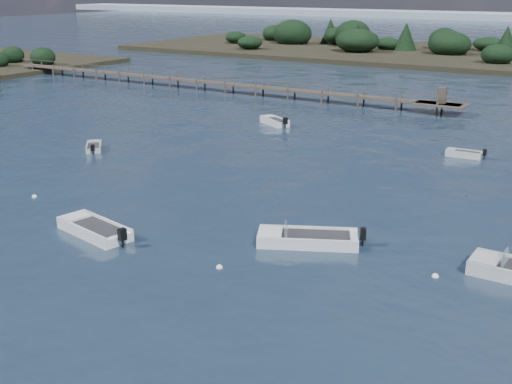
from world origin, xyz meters
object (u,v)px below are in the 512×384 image
Objects in this scene: tender_far_grey at (94,148)px; jetty at (229,84)px; tender_far_grey_b at (464,155)px; tender_far_white at (275,123)px; dinghy_mid_white_a at (307,241)px; dinghy_mid_grey at (95,231)px.

tender_far_grey is 0.04× the size of jetty.
tender_far_grey_b is (25.67, 13.22, 0.00)m from tender_far_grey.
tender_far_grey_b is 18.35m from tender_far_white.
dinghy_mid_white_a is 47.74m from jetty.
tender_far_white is at bearing 101.19° from dinghy_mid_grey.
dinghy_mid_white_a reaches higher than tender_far_white.
tender_far_white is at bearing -43.25° from jetty.
tender_far_grey_b is (12.47, 26.30, -0.03)m from dinghy_mid_grey.
jetty is (-6.48, 28.90, 0.85)m from tender_far_grey.
tender_far_white is at bearing 64.57° from tender_far_grey.
tender_far_grey_b is at bearing 83.93° from dinghy_mid_white_a.
dinghy_mid_white_a is 1.48× the size of tender_far_white.
tender_far_grey is 29.63m from jetty.
jetty is at bearing 128.71° from dinghy_mid_white_a.
tender_far_grey is 17.45m from tender_far_white.
tender_far_grey is at bearing -115.43° from tender_far_white.
jetty reaches higher than tender_far_grey_b.
dinghy_mid_white_a reaches higher than dinghy_mid_grey.
tender_far_grey_b reaches higher than tender_far_grey.
tender_far_white is (-15.88, 24.10, 0.01)m from dinghy_mid_white_a.
dinghy_mid_grey reaches higher than tender_far_grey_b.
tender_far_white is (7.49, 15.76, 0.04)m from tender_far_grey.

